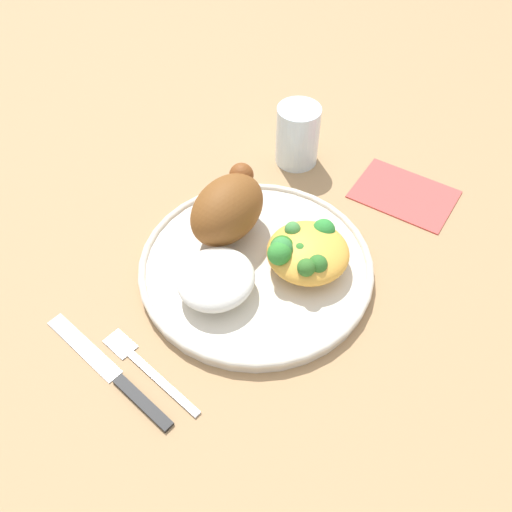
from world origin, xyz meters
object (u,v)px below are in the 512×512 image
object	(u,v)px
knife	(116,377)
rice_pile	(216,279)
napkin	(404,194)
fork	(147,368)
plate	(256,266)
water_glass	(298,135)
mac_cheese_with_broccoli	(305,251)
roasted_chicken	(228,208)

from	to	relation	value
knife	rice_pile	bearing A→B (deg)	-10.42
knife	napkin	size ratio (longest dim) A/B	1.45
fork	rice_pile	bearing A→B (deg)	-3.34
plate	water_glass	size ratio (longest dim) A/B	3.21
plate	mac_cheese_with_broccoli	distance (m)	0.06
plate	roasted_chicken	size ratio (longest dim) A/B	2.42
mac_cheese_with_broccoli	knife	size ratio (longest dim) A/B	0.50
mac_cheese_with_broccoli	napkin	bearing A→B (deg)	-13.21
water_glass	knife	bearing A→B (deg)	-176.30
water_glass	napkin	world-z (taller)	water_glass
roasted_chicken	knife	xyz separation A→B (m)	(-0.22, -0.02, -0.05)
napkin	water_glass	bearing A→B (deg)	96.42
knife	napkin	world-z (taller)	knife
knife	napkin	bearing A→B (deg)	-17.67
mac_cheese_with_broccoli	roasted_chicken	bearing A→B (deg)	92.73
water_glass	plate	bearing A→B (deg)	-161.93
mac_cheese_with_broccoli	fork	xyz separation A→B (m)	(-0.20, 0.07, -0.04)
roasted_chicken	mac_cheese_with_broccoli	distance (m)	0.11
roasted_chicken	water_glass	bearing A→B (deg)	3.37
rice_pile	knife	world-z (taller)	rice_pile
plate	water_glass	world-z (taller)	water_glass
napkin	rice_pile	bearing A→B (deg)	158.88
knife	water_glass	size ratio (longest dim) A/B	2.19
knife	plate	bearing A→B (deg)	-11.51
fork	napkin	distance (m)	0.41
knife	water_glass	world-z (taller)	water_glass
roasted_chicken	napkin	distance (m)	0.25
water_glass	napkin	xyz separation A→B (m)	(0.02, -0.16, -0.04)
fork	water_glass	size ratio (longest dim) A/B	1.64
rice_pile	mac_cheese_with_broccoli	distance (m)	0.11
mac_cheese_with_broccoli	rice_pile	bearing A→B (deg)	144.18
mac_cheese_with_broccoli	knife	bearing A→B (deg)	158.73
roasted_chicken	water_glass	distance (m)	0.18
rice_pile	fork	distance (m)	0.12
water_glass	fork	bearing A→B (deg)	-173.15
water_glass	roasted_chicken	bearing A→B (deg)	-176.63
plate	mac_cheese_with_broccoli	world-z (taller)	mac_cheese_with_broccoli
plate	knife	size ratio (longest dim) A/B	1.47
mac_cheese_with_broccoli	napkin	xyz separation A→B (m)	(0.19, -0.05, -0.04)
rice_pile	water_glass	size ratio (longest dim) A/B	1.05
knife	napkin	distance (m)	0.44
roasted_chicken	rice_pile	world-z (taller)	roasted_chicken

